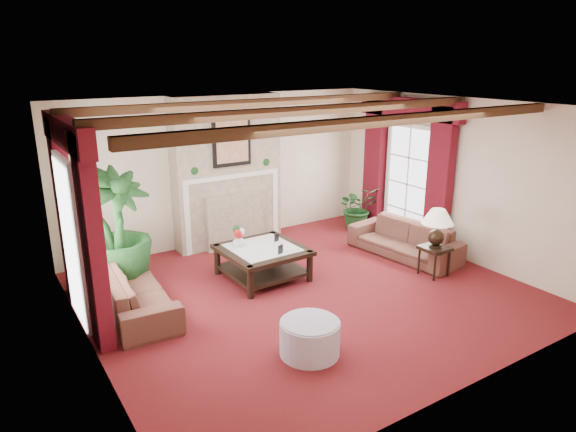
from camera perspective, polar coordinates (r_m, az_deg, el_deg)
floor at (r=7.62m, az=2.17°, el=-8.52°), size 6.00×6.00×0.00m
ceiling at (r=6.89m, az=2.43°, el=12.15°), size 6.00×6.00×0.00m
back_wall at (r=9.46m, az=-7.31°, el=5.13°), size 6.00×0.02×2.70m
left_wall at (r=6.02m, az=-21.85°, el=-3.03°), size 0.02×5.50×2.70m
right_wall at (r=9.15m, az=17.95°, el=4.01°), size 0.02×5.50×2.70m
ceiling_beams at (r=6.90m, az=2.43°, el=11.65°), size 6.00×3.00×0.12m
fireplace at (r=9.09m, az=-7.08°, el=13.26°), size 2.00×0.52×2.70m
french_door_left at (r=6.79m, az=-24.04°, el=5.75°), size 0.10×1.10×2.16m
french_door_right at (r=9.64m, az=13.66°, el=9.72°), size 0.10×1.10×2.16m
curtains_left at (r=6.75m, az=-23.55°, el=9.37°), size 0.20×2.40×2.55m
curtains_right at (r=9.52m, az=13.37°, el=12.20°), size 0.20×2.40×2.55m
sofa_left at (r=7.27m, az=-16.64°, el=-7.27°), size 2.05×0.86×0.77m
sofa_right at (r=9.07m, az=12.82°, el=-2.02°), size 2.12×1.09×0.77m
potted_palm at (r=8.05m, az=-18.23°, el=-4.09°), size 2.12×2.42×1.00m
small_plant at (r=10.35m, az=7.71°, el=0.42°), size 1.22×1.26×0.69m
coffee_table at (r=8.03m, az=-2.83°, el=-5.21°), size 1.23×1.23×0.49m
side_table at (r=8.44m, az=15.91°, el=-4.81°), size 0.52×0.52×0.48m
ottoman at (r=6.10m, az=2.44°, el=-13.39°), size 0.70×0.70×0.41m
table_lamp at (r=8.25m, az=16.22°, el=-1.24°), size 0.50×0.50×0.63m
flower_vase at (r=7.99m, az=-5.46°, el=-2.76°), size 0.22×0.23×0.19m
book at (r=7.83m, az=-0.54°, el=-2.81°), size 0.20×0.07×0.27m
photo_frame_a at (r=7.66m, az=-0.84°, el=-3.76°), size 0.11×0.06×0.15m
photo_frame_b at (r=8.17m, az=-1.27°, el=-2.47°), size 0.10×0.05×0.13m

